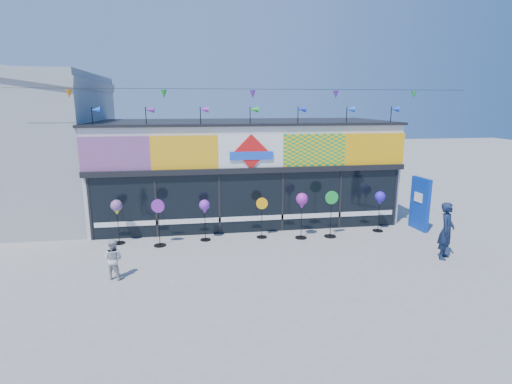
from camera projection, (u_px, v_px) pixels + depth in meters
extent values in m
plane|color=gray|center=(268.00, 267.00, 12.00)|extent=(80.00, 80.00, 0.00)
cube|color=white|center=(243.00, 170.00, 17.35)|extent=(12.00, 5.00, 4.00)
cube|color=black|center=(251.00, 203.00, 15.07)|extent=(11.60, 0.12, 2.30)
cube|color=black|center=(251.00, 170.00, 14.76)|extent=(12.00, 0.30, 0.20)
cube|color=white|center=(251.00, 218.00, 15.17)|extent=(11.40, 0.10, 0.18)
cube|color=black|center=(242.00, 122.00, 16.90)|extent=(12.20, 5.20, 0.10)
cube|color=black|center=(90.00, 209.00, 14.18)|extent=(0.08, 0.14, 2.30)
cube|color=black|center=(156.00, 206.00, 14.53)|extent=(0.08, 0.14, 2.30)
cube|color=black|center=(219.00, 204.00, 14.88)|extent=(0.08, 0.14, 2.30)
cube|color=black|center=(282.00, 202.00, 15.24)|extent=(0.08, 0.14, 2.30)
cube|color=black|center=(340.00, 199.00, 15.58)|extent=(0.08, 0.14, 2.30)
cube|color=black|center=(395.00, 197.00, 15.93)|extent=(0.08, 0.14, 2.30)
cube|color=red|center=(115.00, 154.00, 13.90)|extent=(2.40, 0.08, 1.20)
cube|color=#FBAD15|center=(185.00, 153.00, 14.26)|extent=(2.40, 0.08, 1.20)
cube|color=white|center=(251.00, 151.00, 14.62)|extent=(2.40, 0.08, 1.20)
cube|color=yellow|center=(314.00, 150.00, 14.98)|extent=(2.40, 0.08, 1.20)
cube|color=#FFAF0D|center=(374.00, 149.00, 15.35)|extent=(2.40, 0.08, 1.20)
cube|color=red|center=(251.00, 151.00, 14.56)|extent=(1.27, 0.06, 1.27)
cube|color=blue|center=(251.00, 156.00, 14.58)|extent=(1.60, 0.05, 0.30)
cube|color=#FFAF0D|center=(139.00, 213.00, 14.54)|extent=(0.78, 0.03, 0.78)
cube|color=purple|center=(172.00, 203.00, 14.64)|extent=(0.92, 0.03, 0.92)
cube|color=blue|center=(204.00, 197.00, 14.78)|extent=(0.78, 0.03, 0.78)
cube|color=yellow|center=(236.00, 209.00, 15.07)|extent=(0.92, 0.03, 0.92)
cube|color=#C81244|center=(266.00, 197.00, 15.15)|extent=(0.78, 0.03, 0.78)
cube|color=blue|center=(296.00, 194.00, 15.31)|extent=(0.92, 0.03, 0.92)
cube|color=#FFA90D|center=(325.00, 203.00, 15.58)|extent=(0.78, 0.03, 0.78)
cube|color=#C7FD15|center=(354.00, 195.00, 15.70)|extent=(0.92, 0.03, 0.92)
cylinder|color=black|center=(92.00, 117.00, 13.74)|extent=(0.03, 0.03, 0.70)
cone|color=blue|center=(96.00, 110.00, 13.71)|extent=(0.30, 0.22, 0.22)
cylinder|color=black|center=(146.00, 117.00, 14.01)|extent=(0.03, 0.03, 0.70)
cone|color=purple|center=(150.00, 110.00, 13.98)|extent=(0.30, 0.22, 0.22)
cylinder|color=black|center=(200.00, 117.00, 14.30)|extent=(0.03, 0.03, 0.70)
cone|color=purple|center=(204.00, 110.00, 14.27)|extent=(0.30, 0.22, 0.22)
cylinder|color=black|center=(250.00, 116.00, 14.57)|extent=(0.03, 0.03, 0.70)
cone|color=green|center=(254.00, 109.00, 14.54)|extent=(0.30, 0.22, 0.22)
cylinder|color=black|center=(298.00, 116.00, 14.84)|extent=(0.03, 0.03, 0.70)
cone|color=#172ACA|center=(302.00, 109.00, 14.81)|extent=(0.30, 0.22, 0.22)
cylinder|color=black|center=(347.00, 116.00, 15.13)|extent=(0.03, 0.03, 0.70)
cone|color=blue|center=(350.00, 109.00, 15.09)|extent=(0.30, 0.22, 0.22)
cylinder|color=black|center=(391.00, 116.00, 15.40)|extent=(0.03, 0.03, 0.70)
cone|color=blue|center=(395.00, 109.00, 15.37)|extent=(0.30, 0.22, 0.22)
cylinder|color=black|center=(253.00, 89.00, 13.74)|extent=(16.00, 0.01, 0.01)
cone|color=orange|center=(69.00, 94.00, 12.87)|extent=(0.20, 0.20, 0.28)
cone|color=green|center=(164.00, 94.00, 13.32)|extent=(0.20, 0.20, 0.28)
cone|color=#6E23A4|center=(253.00, 94.00, 13.78)|extent=(0.20, 0.20, 0.28)
cone|color=#6422A2|center=(336.00, 95.00, 14.23)|extent=(0.20, 0.20, 0.28)
cone|color=green|center=(414.00, 95.00, 14.68)|extent=(0.20, 0.20, 0.28)
cube|color=#949698|center=(1.00, 148.00, 16.59)|extent=(8.00, 7.00, 6.00)
cube|color=#0A33A3|center=(420.00, 204.00, 15.42)|extent=(0.26, 1.03, 2.05)
cube|color=white|center=(418.00, 197.00, 15.35)|extent=(0.09, 0.46, 0.36)
cylinder|color=black|center=(119.00, 243.00, 14.03)|extent=(0.40, 0.40, 0.03)
cylinder|color=black|center=(118.00, 225.00, 13.89)|extent=(0.02, 0.02, 1.30)
sphere|color=#BDE413|center=(117.00, 205.00, 13.74)|extent=(0.40, 0.40, 0.40)
cone|color=#BDE413|center=(117.00, 212.00, 13.79)|extent=(0.20, 0.20, 0.18)
cylinder|color=black|center=(160.00, 245.00, 13.81)|extent=(0.42, 0.42, 0.03)
cylinder|color=black|center=(159.00, 226.00, 13.65)|extent=(0.03, 0.03, 1.37)
cylinder|color=purple|center=(158.00, 206.00, 13.50)|extent=(0.46, 0.16, 0.46)
cylinder|color=black|center=(206.00, 240.00, 14.38)|extent=(0.38, 0.38, 0.03)
cylinder|color=black|center=(205.00, 223.00, 14.24)|extent=(0.02, 0.02, 1.23)
sphere|color=purple|center=(205.00, 205.00, 14.10)|extent=(0.38, 0.38, 0.38)
cone|color=purple|center=(205.00, 211.00, 14.15)|extent=(0.19, 0.19, 0.17)
cylinder|color=black|center=(262.00, 237.00, 14.67)|extent=(0.38, 0.38, 0.03)
cylinder|color=black|center=(262.00, 220.00, 14.53)|extent=(0.02, 0.02, 1.24)
cylinder|color=#FFA80D|center=(262.00, 203.00, 14.39)|extent=(0.42, 0.06, 0.42)
cylinder|color=black|center=(301.00, 238.00, 14.60)|extent=(0.43, 0.43, 0.03)
cylinder|color=black|center=(301.00, 219.00, 14.44)|extent=(0.03, 0.03, 1.39)
sphere|color=purple|center=(302.00, 199.00, 14.28)|extent=(0.43, 0.43, 0.43)
cone|color=purple|center=(302.00, 206.00, 14.34)|extent=(0.21, 0.21, 0.19)
cylinder|color=black|center=(330.00, 236.00, 14.74)|extent=(0.44, 0.44, 0.03)
cylinder|color=black|center=(331.00, 217.00, 14.58)|extent=(0.03, 0.03, 1.43)
cylinder|color=green|center=(332.00, 198.00, 14.42)|extent=(0.49, 0.07, 0.49)
cylinder|color=black|center=(378.00, 231.00, 15.39)|extent=(0.40, 0.40, 0.03)
cylinder|color=black|center=(379.00, 214.00, 15.25)|extent=(0.02, 0.02, 1.29)
sphere|color=#2B19DA|center=(380.00, 197.00, 15.10)|extent=(0.40, 0.40, 0.40)
cone|color=#2B19DA|center=(380.00, 203.00, 15.15)|extent=(0.20, 0.20, 0.18)
imported|color=#121D38|center=(446.00, 231.00, 12.52)|extent=(0.78, 0.78, 1.82)
imported|color=#BABABA|center=(113.00, 259.00, 11.13)|extent=(0.64, 0.52, 1.16)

